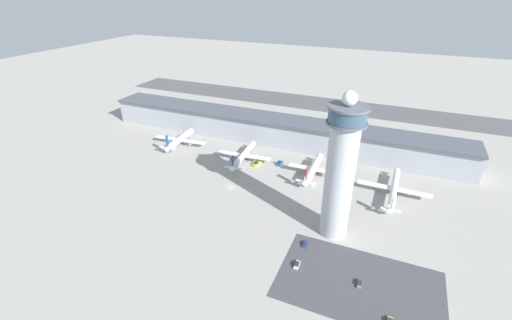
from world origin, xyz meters
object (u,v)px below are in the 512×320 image
object	(u,v)px
airplane_gate_alpha	(180,140)
service_truck_catering	(308,183)
car_green_van	(305,244)
car_silver_sedan	(360,284)
car_grey_coupe	(297,265)
airplane_gate_charlie	(313,169)
airplane_gate_bravo	(243,155)
service_truck_baggage	(257,164)
control_tower	(340,170)
airplane_gate_delta	(394,189)
service_truck_fuel	(280,163)

from	to	relation	value
airplane_gate_alpha	service_truck_catering	size ratio (longest dim) A/B	5.87
car_green_van	car_silver_sedan	world-z (taller)	car_silver_sedan
car_grey_coupe	airplane_gate_charlie	bearing A→B (deg)	99.82
airplane_gate_bravo	service_truck_baggage	distance (m)	11.16
control_tower	service_truck_catering	distance (m)	54.87
airplane_gate_charlie	service_truck_catering	bearing A→B (deg)	-88.86
service_truck_baggage	service_truck_catering	bearing A→B (deg)	-15.21
car_silver_sedan	car_green_van	bearing A→B (deg)	151.98
control_tower	car_grey_coupe	distance (m)	44.81
airplane_gate_alpha	airplane_gate_delta	distance (m)	148.84
airplane_gate_charlie	airplane_gate_delta	bearing A→B (deg)	-5.24
control_tower	service_truck_baggage	xyz separation A→B (m)	(-59.93, 47.78, -33.23)
airplane_gate_alpha	service_truck_fuel	distance (m)	77.89
car_green_van	airplane_gate_delta	bearing A→B (deg)	60.04
airplane_gate_alpha	airplane_gate_bravo	distance (m)	53.66
airplane_gate_charlie	service_truck_baggage	world-z (taller)	airplane_gate_charlie
airplane_gate_delta	service_truck_baggage	size ratio (longest dim) A/B	6.24
airplane_gate_alpha	service_truck_catering	bearing A→B (deg)	-9.23
car_silver_sedan	control_tower	bearing A→B (deg)	120.67
control_tower	car_green_van	size ratio (longest dim) A/B	14.97
airplane_gate_alpha	service_truck_baggage	bearing A→B (deg)	-5.60
service_truck_baggage	car_silver_sedan	xyz separation A→B (m)	(76.76, -76.16, -0.28)
airplane_gate_charlie	car_green_van	bearing A→B (deg)	-78.33
airplane_gate_delta	car_silver_sedan	world-z (taller)	airplane_gate_delta
service_truck_catering	car_green_van	distance (m)	53.54
service_truck_fuel	airplane_gate_bravo	bearing A→B (deg)	-169.32
airplane_gate_delta	car_silver_sedan	xyz separation A→B (m)	(-7.87, -73.16, -3.75)
airplane_gate_delta	service_truck_baggage	distance (m)	84.75
airplane_gate_bravo	service_truck_catering	xyz separation A→B (m)	(48.05, -12.06, -3.45)
airplane_gate_charlie	car_silver_sedan	size ratio (longest dim) A/B	7.93
airplane_gate_delta	service_truck_catering	xyz separation A→B (m)	(-47.02, -7.23, -3.43)
car_green_van	airplane_gate_alpha	bearing A→B (deg)	149.11
control_tower	car_silver_sedan	distance (m)	47.03
car_green_van	airplane_gate_bravo	bearing A→B (deg)	133.59
airplane_gate_delta	car_silver_sedan	size ratio (longest dim) A/B	9.78
control_tower	car_green_van	xyz separation A→B (m)	(-9.43, -14.41, -33.54)
airplane_gate_delta	service_truck_catering	bearing A→B (deg)	-171.26
airplane_gate_delta	airplane_gate_bravo	bearing A→B (deg)	177.09
airplane_gate_bravo	car_green_van	bearing A→B (deg)	-46.41
service_truck_fuel	car_grey_coupe	world-z (taller)	service_truck_fuel
car_grey_coupe	car_green_van	xyz separation A→B (m)	(-0.28, 13.90, -0.04)
airplane_gate_bravo	airplane_gate_delta	bearing A→B (deg)	-2.91
control_tower	airplane_gate_alpha	xyz separation A→B (m)	(-123.86, 54.05, -29.58)
airplane_gate_delta	car_grey_coupe	world-z (taller)	airplane_gate_delta
service_truck_catering	car_green_van	bearing A→B (deg)	-76.06
service_truck_baggage	airplane_gate_bravo	bearing A→B (deg)	170.04
airplane_gate_alpha	service_truck_catering	world-z (taller)	airplane_gate_alpha
airplane_gate_alpha	car_grey_coupe	size ratio (longest dim) A/B	8.32
airplane_gate_charlie	car_silver_sedan	world-z (taller)	airplane_gate_charlie
airplane_gate_delta	service_truck_baggage	world-z (taller)	airplane_gate_delta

